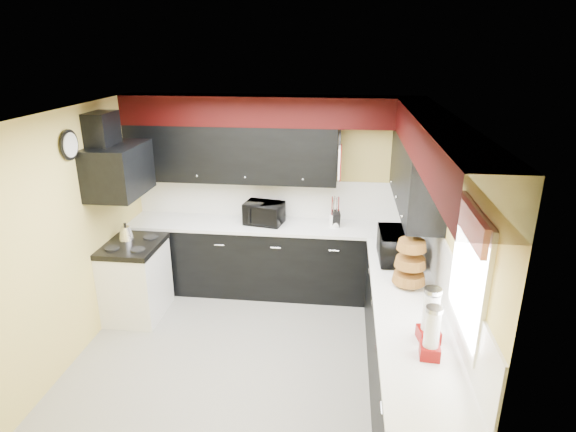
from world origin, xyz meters
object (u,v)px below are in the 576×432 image
Objects in this scene: utensil_crock at (335,221)px; kettle at (126,233)px; knife_block at (336,219)px; toaster_oven at (264,213)px; microwave at (398,246)px.

utensil_crock reaches higher than kettle.
kettle is (-2.41, -0.64, -0.04)m from knife_block.
microwave reaches higher than toaster_oven.
toaster_oven is at bearing 167.60° from knife_block.
kettle is at bearing -164.93° from utensil_crock.
microwave reaches higher than utensil_crock.
kettle is (-3.07, 0.24, -0.10)m from microwave.
toaster_oven is 0.90m from knife_block.
knife_block is at bearing 9.62° from toaster_oven.
knife_block is (0.90, -0.02, -0.03)m from toaster_oven.
utensil_crock is at bearing 15.07° from kettle.
utensil_crock is (0.89, -0.01, -0.06)m from toaster_oven.
toaster_oven is 2.67× the size of kettle.
utensil_crock is 2.49m from kettle.
microwave is at bearing -18.87° from toaster_oven.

